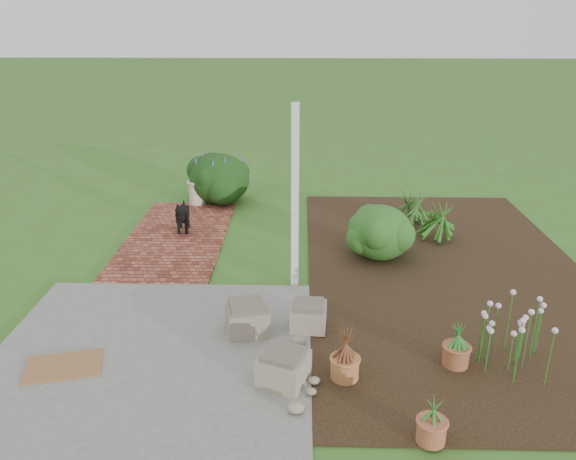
{
  "coord_description": "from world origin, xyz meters",
  "views": [
    {
      "loc": [
        0.38,
        -6.87,
        3.55
      ],
      "look_at": [
        0.2,
        0.4,
        0.7
      ],
      "focal_mm": 35.0,
      "sensor_mm": 36.0,
      "label": 1
    }
  ],
  "objects_px": {
    "stone_trough_near": "(284,369)",
    "black_dog": "(182,214)",
    "cream_ceramic_urn": "(197,192)",
    "evergreen_shrub": "(380,231)"
  },
  "relations": [
    {
      "from": "stone_trough_near",
      "to": "black_dog",
      "type": "distance_m",
      "value": 4.49
    },
    {
      "from": "black_dog",
      "to": "evergreen_shrub",
      "type": "distance_m",
      "value": 3.32
    },
    {
      "from": "stone_trough_near",
      "to": "cream_ceramic_urn",
      "type": "xyz_separation_m",
      "value": [
        -1.86,
        5.6,
        0.07
      ]
    },
    {
      "from": "stone_trough_near",
      "to": "cream_ceramic_urn",
      "type": "height_order",
      "value": "cream_ceramic_urn"
    },
    {
      "from": "black_dog",
      "to": "cream_ceramic_urn",
      "type": "height_order",
      "value": "black_dog"
    },
    {
      "from": "black_dog",
      "to": "stone_trough_near",
      "type": "bearing_deg",
      "value": -70.89
    },
    {
      "from": "stone_trough_near",
      "to": "cream_ceramic_urn",
      "type": "distance_m",
      "value": 5.91
    },
    {
      "from": "stone_trough_near",
      "to": "black_dog",
      "type": "bearing_deg",
      "value": 114.22
    },
    {
      "from": "cream_ceramic_urn",
      "to": "evergreen_shrub",
      "type": "relative_size",
      "value": 0.45
    },
    {
      "from": "cream_ceramic_urn",
      "to": "evergreen_shrub",
      "type": "height_order",
      "value": "evergreen_shrub"
    }
  ]
}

